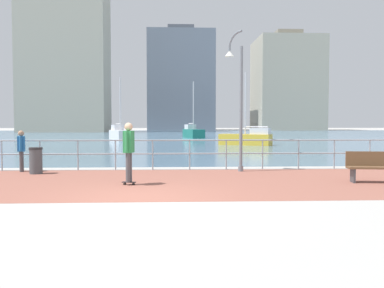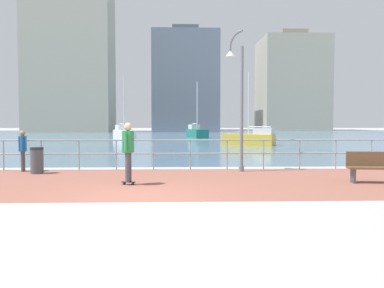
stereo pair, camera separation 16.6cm
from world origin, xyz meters
The scene contains 15 objects.
ground centered at (0.00, 40.00, 0.00)m, with size 220.00×220.00×0.00m, color #ADAAA5.
brick_paving centered at (0.00, 2.65, 0.00)m, with size 28.00×6.48×0.01m, color #935647.
harbor_water centered at (0.00, 50.89, 0.00)m, with size 180.00×88.00×0.00m, color slate.
waterfront_railing centered at (0.00, 5.89, 0.80)m, with size 25.25×0.06×1.16m.
lamppost centered at (3.14, 5.41, 2.85)m, with size 0.66×0.66×5.16m.
skateboarder centered at (-0.50, 2.07, 1.08)m, with size 0.41×0.56×1.79m.
bystander centered at (-4.76, 5.54, 0.88)m, with size 0.31×0.56×1.51m.
trash_bin centered at (-4.03, 4.88, 0.47)m, with size 0.46×0.46×0.93m.
park_bench centered at (6.77, 2.23, 0.48)m, with size 1.64×0.64×0.92m.
sailboat_navy centered at (-4.94, 35.81, 0.65)m, with size 3.08×5.03×6.76m.
sailboat_yellow centered at (3.30, 41.13, 0.66)m, with size 2.55×5.10×6.87m.
sailboat_gray centered at (6.79, 23.50, 0.56)m, with size 4.30×3.08×5.87m.
tower_slate centered at (30.55, 97.49, 11.90)m, with size 16.24×15.90×25.46m.
tower_beige centered at (-21.05, 76.60, 23.66)m, with size 17.12×10.17×49.00m.
tower_concrete centered at (3.02, 100.37, 12.65)m, with size 16.81×17.12×26.96m.
Camera 1 is at (0.74, -9.85, 1.77)m, focal length 38.91 mm.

